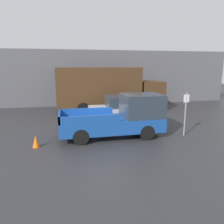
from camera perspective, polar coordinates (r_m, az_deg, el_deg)
The scene contains 7 objects.
ground_plane at distance 11.78m, azimuth -0.94°, elevation -5.83°, with size 60.00×60.00×0.00m, color #2D2D30.
building_wall at distance 20.32m, azimuth -6.16°, elevation 8.81°, with size 28.00×0.15×5.02m.
pickup_truck at distance 11.25m, azimuth 2.47°, elevation -1.41°, with size 5.22×1.98×2.17m.
car at distance 14.57m, azimuth 3.07°, elevation 1.04°, with size 4.48×1.95×1.67m.
delivery_truck at distance 17.51m, azimuth -1.48°, elevation 6.24°, with size 8.50×2.52×3.48m.
parking_sign at distance 11.84m, azimuth 18.62°, elevation 0.07°, with size 0.30×0.07×2.28m.
traffic_cone at distance 10.46m, azimuth -19.27°, elevation -7.22°, with size 0.32×0.32×0.56m.
Camera 1 is at (-2.21, -10.99, 3.59)m, focal length 35.00 mm.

